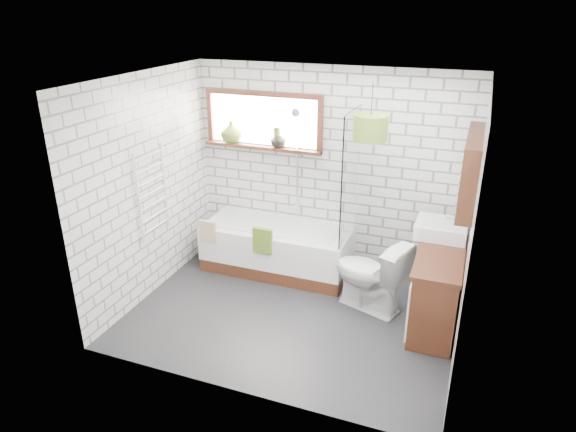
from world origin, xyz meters
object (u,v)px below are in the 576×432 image
at_px(bathtub, 277,248).
at_px(basin, 441,229).
at_px(vanity, 439,283).
at_px(pendant, 370,128).
at_px(toilet, 370,274).

relative_size(bathtub, basin, 3.40).
xyz_separation_m(bathtub, vanity, (2.00, -0.40, 0.12)).
bearing_deg(vanity, bathtub, 168.67).
xyz_separation_m(vanity, pendant, (-0.75, -0.40, 1.69)).
height_order(basin, toilet, basin).
bearing_deg(pendant, basin, 45.78).
bearing_deg(vanity, toilet, -174.10).
xyz_separation_m(toilet, pendant, (-0.03, -0.32, 1.68)).
relative_size(vanity, pendant, 4.53).
bearing_deg(basin, vanity, -79.16).
xyz_separation_m(bathtub, pendant, (1.24, -0.80, 1.81)).
distance_m(vanity, basin, 0.58).
height_order(toilet, pendant, pendant).
relative_size(bathtub, toilet, 2.18).
distance_m(bathtub, basin, 2.03).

